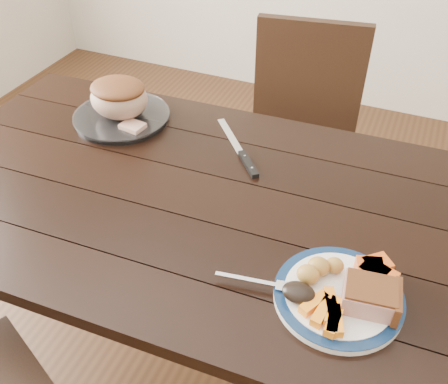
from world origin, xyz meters
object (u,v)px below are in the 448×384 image
at_px(pork_slice, 370,296).
at_px(fork, 262,283).
at_px(chair_far, 301,133).
at_px(dining_table, 200,220).
at_px(carving_knife, 244,157).
at_px(serving_platter, 122,118).
at_px(roast_joint, 119,99).
at_px(dinner_plate, 338,297).

height_order(pork_slice, fork, pork_slice).
bearing_deg(chair_far, fork, 91.41).
xyz_separation_m(dining_table, carving_knife, (0.05, 0.20, 0.10)).
relative_size(serving_platter, carving_knife, 1.16).
bearing_deg(roast_joint, chair_far, 46.44).
height_order(dinner_plate, serving_platter, serving_platter).
bearing_deg(serving_platter, fork, -36.29).
bearing_deg(dinner_plate, fork, -166.79).
height_order(fork, roast_joint, roast_joint).
relative_size(fork, roast_joint, 0.97).
xyz_separation_m(serving_platter, carving_knife, (0.44, -0.04, -0.00)).
xyz_separation_m(serving_platter, pork_slice, (0.86, -0.44, 0.04)).
distance_m(serving_platter, fork, 0.80).
height_order(dining_table, carving_knife, carving_knife).
bearing_deg(dinner_plate, roast_joint, 151.45).
relative_size(dinner_plate, carving_knife, 1.06).
bearing_deg(dining_table, roast_joint, 148.07).
bearing_deg(pork_slice, serving_platter, 152.90).
height_order(dining_table, serving_platter, serving_platter).
height_order(dinner_plate, fork, fork).
xyz_separation_m(pork_slice, fork, (-0.22, -0.03, -0.02)).
distance_m(serving_platter, carving_knife, 0.44).
bearing_deg(chair_far, dining_table, 74.68).
bearing_deg(pork_slice, carving_knife, 137.02).
distance_m(fork, roast_joint, 0.80).
bearing_deg(chair_far, serving_platter, 37.74).
xyz_separation_m(chair_far, dinner_plate, (0.33, -0.93, 0.23)).
bearing_deg(dinner_plate, chair_far, 109.51).
bearing_deg(dining_table, fork, -42.00).
bearing_deg(fork, dining_table, 129.08).
bearing_deg(serving_platter, pork_slice, -27.10).
xyz_separation_m(serving_platter, fork, (0.64, -0.47, 0.01)).
distance_m(dining_table, chair_far, 0.75).
relative_size(dining_table, chair_far, 1.75).
bearing_deg(dinner_plate, pork_slice, -4.76).
xyz_separation_m(dining_table, chair_far, (0.09, 0.74, -0.13)).
bearing_deg(fork, chair_far, 91.18).
bearing_deg(roast_joint, fork, -36.29).
xyz_separation_m(dinner_plate, roast_joint, (-0.80, 0.44, 0.07)).
relative_size(dinner_plate, fork, 1.53).
distance_m(dinner_plate, roast_joint, 0.92).
distance_m(pork_slice, fork, 0.22).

